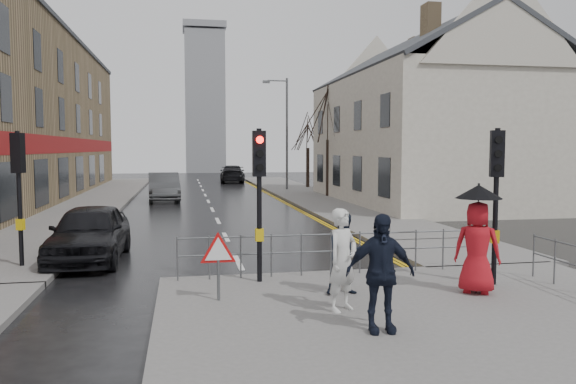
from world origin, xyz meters
name	(u,v)px	position (x,y,z in m)	size (l,w,h in m)	color
ground	(252,290)	(0.00, 0.00, 0.00)	(120.00, 120.00, 0.00)	black
near_pavement	(454,329)	(3.00, -3.50, 0.07)	(10.00, 9.00, 0.14)	#605E5B
left_pavement	(98,199)	(-6.50, 23.00, 0.07)	(4.00, 44.00, 0.14)	#605E5B
right_pavement	(302,193)	(6.50, 25.00, 0.07)	(4.00, 40.00, 0.14)	#605E5B
pavement_bridge_right	(460,252)	(6.50, 3.00, 0.07)	(4.00, 4.20, 0.14)	#605E5B
building_right_cream	(423,119)	(12.00, 18.00, 4.78)	(9.00, 16.40, 10.10)	beige
church_tower	(205,103)	(1.50, 62.00, 9.00)	(5.00, 5.00, 18.00)	gray
traffic_signal_near_left	(259,178)	(0.20, 0.20, 2.46)	(0.28, 0.27, 3.40)	black
traffic_signal_near_right	(496,178)	(5.20, -1.00, 2.46)	(0.34, 0.33, 3.40)	black
traffic_signal_far_left	(19,174)	(-5.50, 3.00, 2.46)	(0.34, 0.33, 3.40)	black
guard_railing_front	(331,244)	(1.95, 0.60, 0.86)	(7.14, 0.04, 1.00)	#595B5E
warning_sign	(218,255)	(-0.80, -1.21, 1.04)	(0.80, 0.07, 1.35)	#595B5E
street_lamp	(284,126)	(5.82, 28.00, 4.71)	(1.83, 0.25, 8.00)	#595B5E
tree_near	(328,116)	(7.50, 22.00, 5.14)	(2.40, 2.40, 6.58)	black
tree_far	(308,131)	(8.00, 30.00, 4.42)	(2.40, 2.40, 5.64)	black
pedestrian_a	(343,260)	(1.39, -2.32, 1.08)	(0.69, 0.45, 1.88)	silver
pedestrian_b	(346,254)	(1.77, -1.21, 0.97)	(0.81, 0.63, 1.67)	black
pedestrian_with_umbrella	(478,236)	(4.44, -1.62, 1.31)	(1.10, 1.00, 2.23)	#AB141D
pedestrian_d	(380,273)	(1.65, -3.57, 1.10)	(1.13, 0.47, 1.93)	black
car_parked	(90,233)	(-4.00, 4.00, 0.79)	(1.86, 4.61, 1.57)	black
car_mid	(164,187)	(-2.57, 21.91, 0.83)	(1.76, 5.04, 1.66)	#3D3F42
car_far	(232,174)	(3.00, 39.17, 0.78)	(2.20, 5.40, 1.57)	black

